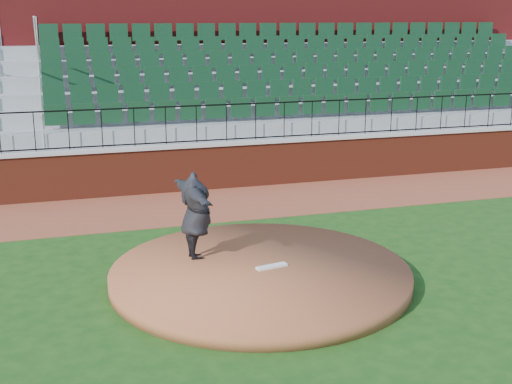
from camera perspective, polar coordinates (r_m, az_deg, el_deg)
ground at (r=12.27m, az=2.05°, el=-7.59°), size 90.00×90.00×0.00m
warning_track at (r=17.20m, az=-3.78°, el=-1.02°), size 34.00×3.20×0.01m
field_wall at (r=18.57m, az=-4.94°, el=2.03°), size 34.00×0.35×1.20m
wall_cap at (r=18.44m, az=-4.98°, el=4.00°), size 34.00×0.45×0.10m
wall_railing at (r=18.34m, az=-5.02°, el=5.69°), size 34.00×0.05×1.00m
seating_stands at (r=20.93m, az=-6.62°, el=8.14°), size 34.00×5.10×4.60m
concourse_wall at (r=23.63m, az=-7.91°, el=9.93°), size 34.00×0.50×5.50m
pitchers_mound at (r=12.28m, az=0.37°, el=-6.95°), size 5.38×5.38×0.25m
pitching_rubber at (r=12.25m, az=1.34°, el=-6.27°), size 0.60×0.25×0.04m
pitcher at (r=12.52m, az=-5.08°, el=-1.97°), size 0.71×2.06×1.65m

